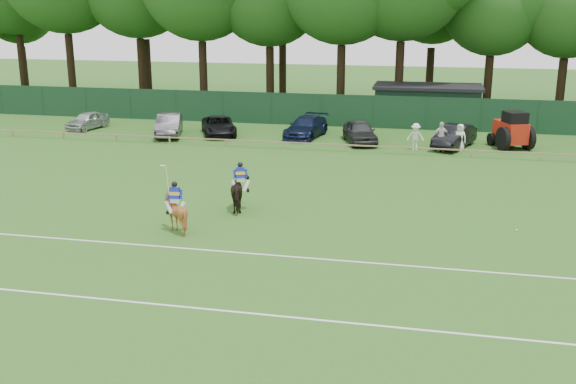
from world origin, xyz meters
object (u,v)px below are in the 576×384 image
(sedan_grey, at_px, (169,125))
(sedan_navy, at_px, (306,127))
(spectator_left, at_px, (415,136))
(tractor, at_px, (512,131))
(suv_black, at_px, (219,126))
(spectator_mid, at_px, (441,136))
(polo_ball, at_px, (516,230))
(horse_chestnut, at_px, (176,213))
(utility_shed, at_px, (427,104))
(spectator_right, at_px, (460,137))
(sedan_silver, at_px, (87,120))
(hatch_grey, at_px, (360,132))
(horse_dark, at_px, (241,192))
(estate_black, at_px, (454,136))

(sedan_grey, relative_size, sedan_navy, 0.95)
(spectator_left, xyz_separation_m, tractor, (6.17, 1.69, 0.31))
(suv_black, xyz_separation_m, spectator_left, (14.12, -2.07, 0.20))
(spectator_mid, distance_m, polo_ball, 15.96)
(horse_chestnut, xyz_separation_m, utility_shed, (9.87, 29.10, 0.74))
(horse_chestnut, relative_size, suv_black, 0.33)
(sedan_grey, distance_m, spectator_right, 20.39)
(sedan_grey, bearing_deg, horse_chestnut, -84.55)
(sedan_silver, distance_m, hatch_grey, 20.86)
(sedan_navy, bearing_deg, tractor, 5.89)
(sedan_silver, xyz_separation_m, tractor, (30.81, -0.56, 0.51))
(horse_dark, distance_m, estate_black, 19.21)
(horse_dark, xyz_separation_m, tractor, (13.66, 16.95, 0.30))
(sedan_navy, distance_m, spectator_mid, 9.78)
(hatch_grey, bearing_deg, spectator_mid, -33.97)
(hatch_grey, xyz_separation_m, polo_ball, (8.53, -17.13, -0.73))
(sedan_navy, height_order, spectator_left, spectator_left)
(spectator_mid, bearing_deg, sedan_navy, 143.83)
(estate_black, height_order, utility_shed, utility_shed)
(tractor, bearing_deg, horse_dark, -151.27)
(spectator_mid, distance_m, tractor, 4.92)
(estate_black, xyz_separation_m, polo_ball, (2.24, -16.90, -0.71))
(hatch_grey, relative_size, polo_ball, 50.46)
(polo_ball, distance_m, tractor, 17.53)
(spectator_left, bearing_deg, spectator_mid, -9.12)
(polo_ball, bearing_deg, spectator_mid, 101.35)
(sedan_navy, height_order, utility_shed, utility_shed)
(hatch_grey, height_order, spectator_left, spectator_left)
(tractor, bearing_deg, spectator_left, 172.89)
(sedan_silver, distance_m, estate_black, 27.15)
(spectator_left, relative_size, tractor, 0.50)
(horse_dark, distance_m, horse_chestnut, 3.95)
(horse_dark, bearing_deg, tractor, -147.93)
(horse_chestnut, xyz_separation_m, spectator_left, (9.32, 18.76, 0.07))
(sedan_silver, relative_size, polo_ball, 43.31)
(horse_chestnut, bearing_deg, horse_dark, -123.29)
(horse_dark, bearing_deg, sedan_grey, -77.39)
(utility_shed, bearing_deg, spectator_left, -93.08)
(sedan_silver, height_order, hatch_grey, hatch_grey)
(polo_ball, relative_size, tractor, 0.03)
(horse_chestnut, bearing_deg, spectator_mid, -126.01)
(sedan_grey, distance_m, spectator_left, 17.58)
(suv_black, bearing_deg, hatch_grey, -27.10)
(sedan_grey, distance_m, polo_ball, 27.92)
(horse_dark, height_order, spectator_left, horse_dark)
(horse_chestnut, relative_size, tractor, 0.46)
(sedan_navy, bearing_deg, spectator_left, -8.86)
(sedan_silver, height_order, suv_black, suv_black)
(horse_dark, xyz_separation_m, hatch_grey, (3.70, 16.64, -0.10))
(polo_ball, bearing_deg, sedan_grey, 143.01)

